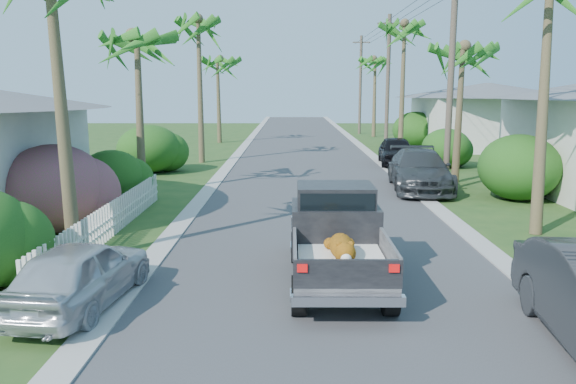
{
  "coord_description": "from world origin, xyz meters",
  "views": [
    {
      "loc": [
        -0.86,
        -10.13,
        4.17
      ],
      "look_at": [
        -0.94,
        4.94,
        1.4
      ],
      "focal_mm": 35.0,
      "sensor_mm": 36.0,
      "label": 1
    }
  ],
  "objects_px": {
    "palm_l_d": "(218,59)",
    "palm_r_c": "(405,25)",
    "parked_car_rm": "(420,170)",
    "utility_pole_c": "(388,83)",
    "palm_l_b": "(136,37)",
    "house_right_far": "(486,118)",
    "utility_pole_d": "(360,84)",
    "palm_r_b": "(463,47)",
    "parked_car_ln": "(80,274)",
    "pickup_truck": "(336,233)",
    "parked_car_rf": "(396,151)",
    "palm_l_c": "(198,20)",
    "utility_pole_b": "(451,78)",
    "palm_r_d": "(375,59)"
  },
  "relations": [
    {
      "from": "parked_car_rf",
      "to": "utility_pole_b",
      "type": "xyz_separation_m",
      "value": [
        0.6,
        -7.94,
        3.82
      ]
    },
    {
      "from": "house_right_far",
      "to": "palm_r_b",
      "type": "bearing_deg",
      "value": -113.11
    },
    {
      "from": "palm_r_c",
      "to": "utility_pole_c",
      "type": "xyz_separation_m",
      "value": [
        -0.6,
        2.0,
        -3.51
      ]
    },
    {
      "from": "palm_l_b",
      "to": "palm_r_c",
      "type": "xyz_separation_m",
      "value": [
        13.0,
        14.0,
        1.96
      ]
    },
    {
      "from": "parked_car_rf",
      "to": "palm_l_c",
      "type": "distance_m",
      "value": 13.16
    },
    {
      "from": "house_right_far",
      "to": "utility_pole_c",
      "type": "height_order",
      "value": "utility_pole_c"
    },
    {
      "from": "pickup_truck",
      "to": "palm_r_c",
      "type": "height_order",
      "value": "palm_r_c"
    },
    {
      "from": "parked_car_ln",
      "to": "pickup_truck",
      "type": "bearing_deg",
      "value": -152.95
    },
    {
      "from": "palm_r_b",
      "to": "palm_l_b",
      "type": "bearing_deg",
      "value": -167.38
    },
    {
      "from": "palm_l_c",
      "to": "utility_pole_b",
      "type": "distance_m",
      "value": 15.05
    },
    {
      "from": "utility_pole_b",
      "to": "utility_pole_d",
      "type": "relative_size",
      "value": 1.0
    },
    {
      "from": "pickup_truck",
      "to": "utility_pole_c",
      "type": "height_order",
      "value": "utility_pole_c"
    },
    {
      "from": "parked_car_rm",
      "to": "palm_r_c",
      "type": "xyz_separation_m",
      "value": [
        1.69,
        12.93,
        7.28
      ]
    },
    {
      "from": "utility_pole_c",
      "to": "palm_l_b",
      "type": "bearing_deg",
      "value": -127.78
    },
    {
      "from": "house_right_far",
      "to": "palm_l_d",
      "type": "bearing_deg",
      "value": 168.41
    },
    {
      "from": "palm_r_b",
      "to": "pickup_truck",
      "type": "bearing_deg",
      "value": -116.45
    },
    {
      "from": "house_right_far",
      "to": "pickup_truck",
      "type": "bearing_deg",
      "value": -114.68
    },
    {
      "from": "palm_l_b",
      "to": "parked_car_ln",
      "type": "bearing_deg",
      "value": -80.96
    },
    {
      "from": "palm_l_b",
      "to": "utility_pole_d",
      "type": "xyz_separation_m",
      "value": [
        12.4,
        31.0,
        -1.55
      ]
    },
    {
      "from": "palm_l_d",
      "to": "utility_pole_d",
      "type": "distance_m",
      "value": 15.19
    },
    {
      "from": "palm_r_b",
      "to": "palm_r_c",
      "type": "bearing_deg",
      "value": 92.08
    },
    {
      "from": "parked_car_rm",
      "to": "parked_car_ln",
      "type": "height_order",
      "value": "parked_car_rm"
    },
    {
      "from": "palm_l_d",
      "to": "utility_pole_b",
      "type": "bearing_deg",
      "value": -60.05
    },
    {
      "from": "palm_r_c",
      "to": "utility_pole_d",
      "type": "bearing_deg",
      "value": 92.02
    },
    {
      "from": "pickup_truck",
      "to": "palm_l_b",
      "type": "height_order",
      "value": "palm_l_b"
    },
    {
      "from": "pickup_truck",
      "to": "house_right_far",
      "type": "relative_size",
      "value": 0.57
    },
    {
      "from": "utility_pole_d",
      "to": "pickup_truck",
      "type": "bearing_deg",
      "value": -97.59
    },
    {
      "from": "parked_car_rm",
      "to": "utility_pole_b",
      "type": "xyz_separation_m",
      "value": [
        1.09,
        -0.07,
        3.77
      ]
    },
    {
      "from": "parked_car_rf",
      "to": "utility_pole_b",
      "type": "height_order",
      "value": "utility_pole_b"
    },
    {
      "from": "pickup_truck",
      "to": "palm_l_d",
      "type": "bearing_deg",
      "value": 101.72
    },
    {
      "from": "palm_l_c",
      "to": "palm_r_d",
      "type": "height_order",
      "value": "palm_l_c"
    },
    {
      "from": "palm_r_d",
      "to": "parked_car_rm",
      "type": "bearing_deg",
      "value": -94.23
    },
    {
      "from": "parked_car_rf",
      "to": "palm_l_b",
      "type": "height_order",
      "value": "palm_l_b"
    },
    {
      "from": "palm_l_c",
      "to": "utility_pole_c",
      "type": "relative_size",
      "value": 1.02
    },
    {
      "from": "pickup_truck",
      "to": "parked_car_rf",
      "type": "bearing_deg",
      "value": 75.59
    },
    {
      "from": "parked_car_rm",
      "to": "utility_pole_c",
      "type": "height_order",
      "value": "utility_pole_c"
    },
    {
      "from": "parked_car_ln",
      "to": "palm_l_b",
      "type": "xyz_separation_m",
      "value": [
        -1.88,
        11.82,
        5.48
      ]
    },
    {
      "from": "utility_pole_c",
      "to": "utility_pole_d",
      "type": "height_order",
      "value": "same"
    },
    {
      "from": "house_right_far",
      "to": "palm_l_c",
      "type": "bearing_deg",
      "value": -157.17
    },
    {
      "from": "parked_car_ln",
      "to": "palm_l_b",
      "type": "height_order",
      "value": "palm_l_b"
    },
    {
      "from": "parked_car_rm",
      "to": "palm_r_b",
      "type": "bearing_deg",
      "value": 47.69
    },
    {
      "from": "parked_car_rm",
      "to": "utility_pole_b",
      "type": "bearing_deg",
      "value": 1.38
    },
    {
      "from": "parked_car_rf",
      "to": "house_right_far",
      "type": "height_order",
      "value": "house_right_far"
    },
    {
      "from": "parked_car_rf",
      "to": "palm_l_b",
      "type": "xyz_separation_m",
      "value": [
        -11.8,
        -8.94,
        5.37
      ]
    },
    {
      "from": "palm_l_d",
      "to": "palm_r_c",
      "type": "height_order",
      "value": "palm_r_c"
    },
    {
      "from": "pickup_truck",
      "to": "parked_car_rf",
      "type": "relative_size",
      "value": 1.12
    },
    {
      "from": "palm_r_b",
      "to": "palm_r_d",
      "type": "bearing_deg",
      "value": 90.23
    },
    {
      "from": "palm_r_c",
      "to": "house_right_far",
      "type": "bearing_deg",
      "value": 30.47
    },
    {
      "from": "parked_car_rf",
      "to": "utility_pole_b",
      "type": "bearing_deg",
      "value": -80.55
    },
    {
      "from": "palm_l_b",
      "to": "palm_l_c",
      "type": "distance_m",
      "value": 10.19
    }
  ]
}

